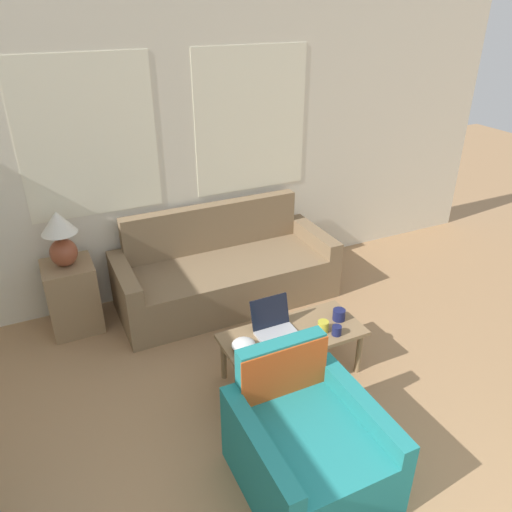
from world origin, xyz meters
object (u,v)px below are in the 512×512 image
object	(u,v)px
armchair	(306,447)
coffee_table	(292,338)
table_lamp	(60,236)
laptop	(275,327)
cup_navy	(337,330)
couch	(224,273)
cup_white	(339,315)
cup_yellow	(323,326)
snack_bowl	(244,345)

from	to	relation	value
armchair	coffee_table	world-z (taller)	armchair
table_lamp	coffee_table	xyz separation A→B (m)	(1.38, -1.35, -0.54)
laptop	cup_navy	size ratio (longest dim) A/B	4.08
armchair	coffee_table	xyz separation A→B (m)	(0.38, 0.84, 0.08)
couch	cup_white	bearing A→B (deg)	-70.63
cup_navy	cup_white	bearing A→B (deg)	51.45
cup_yellow	cup_white	size ratio (longest dim) A/B	0.90
cup_navy	couch	bearing A→B (deg)	102.76
table_lamp	cup_navy	size ratio (longest dim) A/B	6.48
laptop	cup_navy	xyz separation A→B (m)	(0.39, -0.21, -0.02)
cup_navy	snack_bowl	bearing A→B (deg)	168.71
couch	armchair	world-z (taller)	couch
couch	cup_yellow	bearing A→B (deg)	-79.30
laptop	snack_bowl	size ratio (longest dim) A/B	1.77
cup_yellow	armchair	bearing A→B (deg)	-127.74
laptop	coffee_table	bearing A→B (deg)	-24.95
coffee_table	cup_navy	size ratio (longest dim) A/B	14.43
snack_bowl	couch	bearing A→B (deg)	73.83
table_lamp	laptop	size ratio (longest dim) A/B	1.59
couch	cup_navy	size ratio (longest dim) A/B	27.34
couch	table_lamp	xyz separation A→B (m)	(-1.34, 0.11, 0.62)
cup_navy	cup_yellow	bearing A→B (deg)	130.81
armchair	snack_bowl	size ratio (longest dim) A/B	4.99
cup_yellow	laptop	bearing A→B (deg)	158.49
snack_bowl	armchair	bearing A→B (deg)	-88.51
couch	snack_bowl	xyz separation A→B (m)	(-0.36, -1.26, 0.16)
cup_navy	cup_yellow	xyz separation A→B (m)	(-0.07, 0.08, 0.01)
armchair	cup_white	size ratio (longest dim) A/B	8.81
couch	coffee_table	world-z (taller)	couch
couch	table_lamp	distance (m)	1.48
cup_navy	cup_white	distance (m)	0.19
armchair	table_lamp	size ratio (longest dim) A/B	1.78
coffee_table	cup_yellow	size ratio (longest dim) A/B	12.29
armchair	cup_white	xyz separation A→B (m)	(0.78, 0.84, 0.17)
laptop	snack_bowl	xyz separation A→B (m)	(-0.28, -0.07, -0.02)
table_lamp	cup_white	bearing A→B (deg)	-37.12
cup_navy	snack_bowl	distance (m)	0.69
table_lamp	cup_white	distance (m)	2.28
cup_navy	cup_white	world-z (taller)	cup_white
couch	cup_yellow	world-z (taller)	couch
couch	cup_yellow	xyz separation A→B (m)	(0.25, -1.32, 0.17)
coffee_table	laptop	bearing A→B (deg)	155.05
coffee_table	snack_bowl	bearing A→B (deg)	-177.59
couch	armchair	distance (m)	2.11
armchair	cup_yellow	bearing A→B (deg)	52.26
cup_yellow	snack_bowl	distance (m)	0.62
cup_navy	cup_white	xyz separation A→B (m)	(0.12, 0.15, 0.01)
table_lamp	snack_bowl	world-z (taller)	table_lamp
cup_navy	cup_yellow	size ratio (longest dim) A/B	0.85
laptop	snack_bowl	bearing A→B (deg)	-166.00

